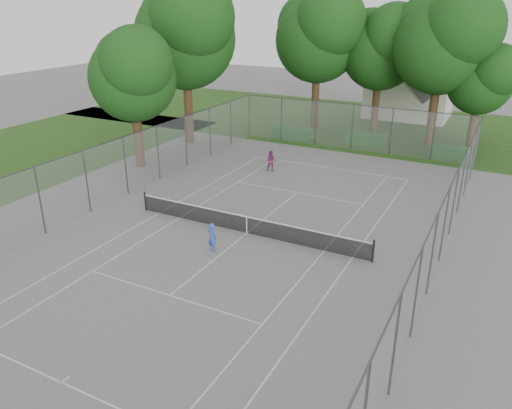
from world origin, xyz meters
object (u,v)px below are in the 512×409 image
at_px(tennis_net, 247,224).
at_px(girl_player, 212,237).
at_px(house, 411,77).
at_px(woman_player, 271,161).

distance_m(tennis_net, girl_player, 2.44).
bearing_deg(house, tennis_net, -92.53).
relative_size(house, woman_player, 6.62).
bearing_deg(woman_player, house, 57.26).
bearing_deg(house, woman_player, -101.94).
relative_size(house, girl_player, 6.77).
height_order(tennis_net, girl_player, girl_player).
relative_size(tennis_net, woman_player, 8.88).
distance_m(house, woman_player, 22.24).
distance_m(house, girl_player, 33.47).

